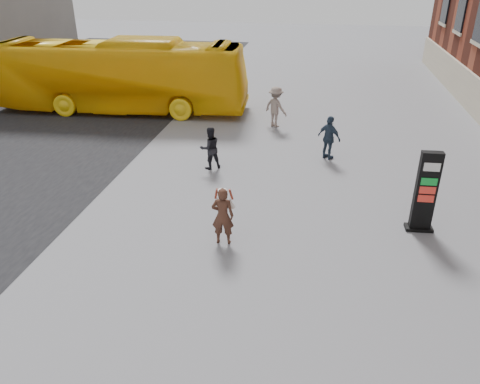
% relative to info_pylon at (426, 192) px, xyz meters
% --- Properties ---
extents(ground, '(100.00, 100.00, 0.00)m').
position_rel_info_pylon_xyz_m(ground, '(-4.97, -2.27, -1.18)').
color(ground, '#9E9EA3').
extents(info_pylon, '(0.78, 0.42, 2.37)m').
position_rel_info_pylon_xyz_m(info_pylon, '(0.00, 0.00, 0.00)').
color(info_pylon, black).
rests_on(info_pylon, ground).
extents(woman, '(0.64, 0.59, 1.64)m').
position_rel_info_pylon_xyz_m(woman, '(-5.37, -1.61, -0.34)').
color(woman, '#42271B').
rests_on(woman, ground).
extents(bus, '(12.79, 3.67, 3.52)m').
position_rel_info_pylon_xyz_m(bus, '(-12.95, 9.79, 0.58)').
color(bus, yellow).
rests_on(bus, road).
extents(pedestrian_a, '(0.96, 0.91, 1.57)m').
position_rel_info_pylon_xyz_m(pedestrian_a, '(-6.86, 3.29, -0.40)').
color(pedestrian_a, black).
rests_on(pedestrian_a, ground).
extents(pedestrian_b, '(1.37, 1.24, 1.84)m').
position_rel_info_pylon_xyz_m(pedestrian_b, '(-5.00, 8.52, -0.27)').
color(pedestrian_b, gray).
rests_on(pedestrian_b, ground).
extents(pedestrian_c, '(1.05, 0.91, 1.69)m').
position_rel_info_pylon_xyz_m(pedestrian_c, '(-2.59, 4.97, -0.34)').
color(pedestrian_c, '#2A3A4E').
rests_on(pedestrian_c, ground).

